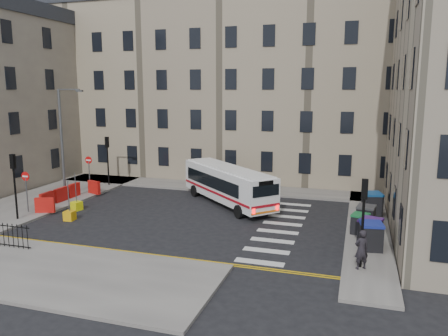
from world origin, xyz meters
The scene contains 22 objects.
ground centered at (0.00, 0.00, 0.00)m, with size 120.00×120.00×0.00m, color black.
pavement_north centered at (-6.00, 8.60, 0.07)m, with size 36.00×3.20×0.15m, color slate.
pavement_east centered at (9.00, 4.00, 0.07)m, with size 2.40×26.00×0.15m, color slate.
pavement_west centered at (-14.00, 1.00, 0.07)m, with size 6.00×22.00×0.15m, color slate.
pavement_sw centered at (-7.00, -10.00, 0.07)m, with size 20.00×6.00×0.15m, color slate.
terrace_north centered at (-7.00, 15.50, 8.62)m, with size 38.30×10.80×17.20m.
traffic_light_east centered at (8.60, -5.50, 2.87)m, with size 0.28×0.22×4.10m.
traffic_light_nw centered at (-12.00, 6.50, 2.87)m, with size 0.28×0.22×4.10m.
traffic_light_sw centered at (-12.00, -4.00, 2.87)m, with size 0.28×0.22×4.10m.
streetlamp centered at (-13.00, 2.00, 4.34)m, with size 0.50×0.22×8.14m.
no_entry_north centered at (-12.50, 4.50, 2.08)m, with size 0.60×0.08×3.00m.
no_entry_south centered at (-12.50, -2.50, 2.08)m, with size 0.60×0.08×3.00m.
roadworks_barriers centered at (-11.84, 0.50, 0.65)m, with size 1.66×6.26×1.00m.
bus centered at (-0.61, 3.87, 1.53)m, with size 8.53×8.30×2.64m.
wheelie_bin_a centered at (9.07, -2.94, 0.85)m, with size 1.27×1.40×1.38m.
wheelie_bin_b centered at (9.05, -2.02, 0.81)m, with size 1.38×1.47×1.31m.
wheelie_bin_c centered at (8.54, -0.53, 0.72)m, with size 1.10×1.20×1.12m.
wheelie_bin_d centered at (8.86, 0.79, 0.80)m, with size 1.20×1.32×1.28m.
wheelie_bin_e centered at (9.25, 3.69, 0.88)m, with size 1.42×1.55×1.44m.
pedestrian centered at (8.61, -5.72, 1.07)m, with size 0.67×0.44×1.83m, color black.
bollard_yellow centered at (-10.00, -0.74, 0.30)m, with size 0.60×0.60×0.60m, color yellow.
bollard_chevron centered at (-8.96, -2.90, 0.30)m, with size 0.60×0.60×0.60m, color #EFAA0E.
Camera 1 is at (8.28, -25.33, 8.12)m, focal length 35.00 mm.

